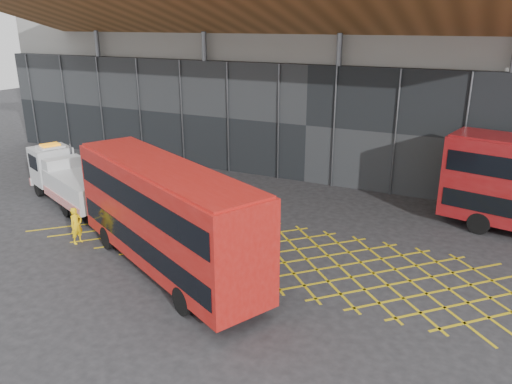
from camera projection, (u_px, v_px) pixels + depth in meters
The scene contains 6 objects.
ground_plane at pixel (193, 235), 26.33m from camera, with size 120.00×120.00×0.00m, color #262528.
road_markings at pixel (291, 256), 24.01m from camera, with size 27.96×7.16×0.01m.
construction_building at pixel (340, 45), 38.25m from camera, with size 55.00×23.97×18.00m.
recovery_truck at pixel (69, 180), 30.25m from camera, with size 9.49×5.43×3.41m.
bus_towed at pixel (165, 214), 21.76m from camera, with size 12.14×7.90×4.96m.
worker at pixel (76, 225), 25.14m from camera, with size 0.69×0.45×1.89m, color yellow.
Camera 1 is at (13.60, -20.25, 10.72)m, focal length 35.00 mm.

